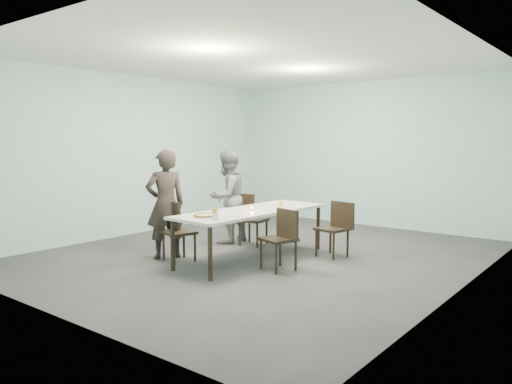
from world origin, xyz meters
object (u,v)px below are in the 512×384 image
Objects in this scene: chair_near_left at (176,227)px; beer_glass at (215,214)px; chair_far_left at (249,215)px; pizza at (205,216)px; diner_far at (227,197)px; water_tumbler at (215,217)px; amber_tumbler at (281,203)px; side_plate at (234,215)px; chair_near_right at (282,235)px; chair_far_right at (336,225)px; tealight at (252,209)px; diner_near at (165,204)px; table at (252,214)px.

chair_near_left is 1.12m from beer_glass.
pizza is at bearing -79.29° from chair_far_left.
chair_near_left is 1.48m from diner_far.
amber_tumbler is at bearing 95.42° from water_tumbler.
chair_far_left is at bearing 100.12° from chair_near_left.
amber_tumbler is (0.77, -0.16, 0.29)m from chair_far_left.
chair_near_right is at bearing 27.64° from side_plate.
chair_far_right is 1.70m from side_plate.
pizza is at bearing 33.55° from diner_far.
water_tumbler is at bearing -84.58° from amber_tumbler.
chair_near_left is 0.54× the size of diner_far.
side_plate is (0.23, 0.33, -0.01)m from pizza.
side_plate is 3.21× the size of tealight.
side_plate is at bearing 122.59° from diner_near.
diner_far is 1.36m from tealight.
chair_far_left reaches higher than pizza.
beer_glass reaches higher than tealight.
chair_far_right is 0.54× the size of diner_far.
chair_near_right is at bearing -20.91° from table.
chair_near_left is at bearing 31.64° from chair_near_right.
amber_tumbler reaches higher than table.
chair_far_right is at bearing 13.80° from amber_tumbler.
water_tumbler is 1.02m from tealight.
beer_glass is at bearing -17.11° from pizza.
diner_far is at bearing -172.38° from chair_far_left.
chair_far_left and chair_far_right have the same top height.
beer_glass is (0.26, -0.08, 0.06)m from pizza.
side_plate is at bearing 98.79° from water_tumbler.
tealight is (-0.18, 1.00, -0.02)m from water_tumbler.
chair_far_right is 4.83× the size of side_plate.
chair_far_right is 2.61m from diner_near.
beer_glass is 0.97m from tealight.
table is 3.04× the size of chair_far_right.
chair_far_left is 2.06m from beer_glass.
amber_tumbler is at bearing 94.21° from side_plate.
beer_glass is at bearing 0.62° from chair_near_left.
chair_near_left is at bearing 117.41° from diner_near.
amber_tumbler is at bearing -20.73° from chair_far_left.
diner_near is 18.35× the size of water_tumbler.
chair_far_right is (0.19, 1.16, 0.00)m from chair_near_right.
pizza is 2.27× the size of beer_glass.
diner_near reaches higher than amber_tumbler.
diner_near is 1.81m from amber_tumbler.
chair_near_right is (1.61, 0.45, 0.00)m from chair_near_left.
side_plate is (0.16, -0.60, 0.06)m from table.
beer_glass is (1.26, -0.27, -0.00)m from diner_near.
diner_near is 4.86× the size of pizza.
side_plate is 2.25× the size of amber_tumbler.
diner_far is 1.16m from amber_tumbler.
chair_far_right is (1.80, 1.61, 0.00)m from chair_near_left.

